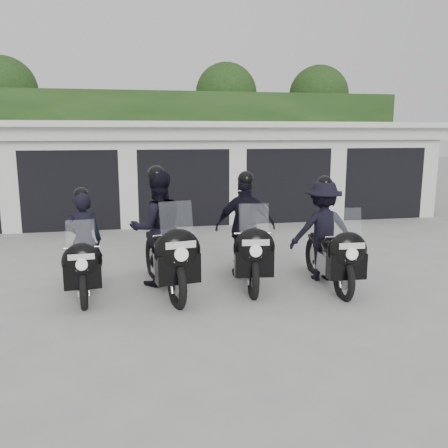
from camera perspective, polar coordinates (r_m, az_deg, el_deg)
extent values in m
plane|color=#9F9F9A|center=(8.46, -0.24, -7.34)|extent=(80.00, 80.00, 0.00)
cube|color=silver|center=(16.50, -6.09, 6.51)|extent=(16.00, 6.00, 2.80)
cube|color=silver|center=(16.26, -6.13, 11.66)|extent=(16.40, 6.80, 0.16)
cube|color=silver|center=(13.22, -4.81, 10.87)|extent=(16.40, 0.12, 0.40)
cube|color=black|center=(13.69, -4.75, 0.22)|extent=(16.00, 0.06, 0.24)
cube|color=silver|center=(13.93, -24.35, 4.80)|extent=(0.50, 0.50, 2.80)
cube|color=black|center=(14.74, -17.49, 4.37)|extent=(2.60, 2.60, 2.20)
cube|color=silver|center=(13.62, -18.26, 9.74)|extent=(2.60, 0.50, 0.60)
cube|color=silver|center=(13.59, -11.46, 5.42)|extent=(0.50, 0.50, 2.80)
cube|color=black|center=(14.75, -5.39, 4.83)|extent=(2.60, 2.60, 2.20)
cube|color=silver|center=(13.62, -5.00, 10.24)|extent=(2.60, 0.50, 0.60)
cube|color=silver|center=(13.94, 1.44, 5.76)|extent=(0.50, 0.50, 2.80)
cube|color=black|center=(15.39, 6.21, 5.07)|extent=(2.60, 2.60, 2.20)
cube|color=silver|center=(14.32, 7.62, 10.22)|extent=(2.60, 0.50, 0.60)
cube|color=silver|center=(14.95, 13.17, 5.83)|extent=(0.50, 0.50, 2.80)
cube|color=black|center=(16.60, 16.50, 5.11)|extent=(2.60, 2.60, 2.20)
cube|color=silver|center=(15.61, 18.60, 9.80)|extent=(2.60, 0.50, 0.60)
cube|color=silver|center=(16.48, 23.06, 5.70)|extent=(0.50, 0.50, 2.80)
cube|color=#173312|center=(20.45, -7.24, 9.43)|extent=(20.00, 2.00, 4.30)
sphere|color=#173312|center=(22.49, -25.01, 14.39)|extent=(2.80, 2.80, 2.80)
cylinder|color=black|center=(22.45, -24.44, 7.39)|extent=(0.24, 0.24, 3.30)
sphere|color=#173312|center=(22.42, 0.25, 15.39)|extent=(2.80, 2.80, 2.80)
cylinder|color=black|center=(22.38, 0.25, 8.35)|extent=(0.24, 0.24, 3.30)
sphere|color=#173312|center=(23.75, 11.32, 14.93)|extent=(2.80, 2.80, 2.80)
cylinder|color=black|center=(23.71, 11.07, 8.30)|extent=(0.24, 0.24, 3.30)
torus|color=black|center=(7.66, -16.51, -7.45)|extent=(0.14, 0.70, 0.70)
torus|color=black|center=(8.98, -16.27, -4.74)|extent=(0.14, 0.70, 0.70)
cube|color=#A1A1A6|center=(8.32, -16.40, -5.51)|extent=(0.28, 0.54, 0.31)
cube|color=black|center=(8.34, -16.35, -6.55)|extent=(0.14, 1.24, 0.06)
ellipsoid|color=black|center=(8.08, -16.56, -3.62)|extent=(0.34, 0.57, 0.28)
cube|color=black|center=(8.47, -16.49, -2.81)|extent=(0.28, 0.54, 0.10)
ellipsoid|color=black|center=(7.46, -16.71, -4.36)|extent=(0.62, 0.35, 0.57)
cube|color=black|center=(7.52, -16.62, -5.97)|extent=(0.56, 0.24, 0.38)
cube|color=#B2BFC6|center=(7.40, -16.87, -1.44)|extent=(0.43, 0.13, 0.49)
cylinder|color=silver|center=(7.60, -16.74, -2.74)|extent=(0.54, 0.06, 0.03)
cube|color=silver|center=(7.27, -16.80, -3.81)|extent=(0.38, 0.04, 0.09)
cube|color=silver|center=(7.35, -16.72, -5.06)|extent=(0.17, 0.02, 0.10)
imported|color=black|center=(8.46, -16.53, -1.92)|extent=(0.63, 0.43, 1.68)
sphere|color=black|center=(8.33, -16.82, 3.36)|extent=(0.26, 0.26, 0.26)
torus|color=black|center=(7.43, -5.72, -7.14)|extent=(0.26, 0.85, 0.84)
torus|color=black|center=(8.97, -8.56, -4.04)|extent=(0.26, 0.85, 0.84)
cube|color=#A1A1A6|center=(8.19, -7.33, -4.86)|extent=(0.40, 0.67, 0.37)
cube|color=black|center=(8.22, -7.26, -6.14)|extent=(0.34, 1.49, 0.07)
ellipsoid|color=black|center=(7.91, -7.06, -2.51)|extent=(0.48, 0.71, 0.33)
cube|color=black|center=(8.37, -7.89, -1.62)|extent=(0.40, 0.67, 0.11)
ellipsoid|color=black|center=(7.19, -5.61, -3.27)|extent=(0.78, 0.49, 0.69)
cube|color=black|center=(7.26, -5.57, -5.29)|extent=(0.70, 0.36, 0.46)
cube|color=#B2BFC6|center=(7.13, -5.75, 0.38)|extent=(0.52, 0.22, 0.59)
cylinder|color=silver|center=(7.36, -6.12, -1.30)|extent=(0.64, 0.14, 0.03)
cube|color=silver|center=(6.98, -5.20, -2.54)|extent=(0.46, 0.09, 0.10)
cube|color=silver|center=(7.06, -5.25, -4.11)|extent=(0.21, 0.05, 0.11)
imported|color=black|center=(8.36, -7.95, -0.53)|extent=(1.09, 0.91, 2.01)
sphere|color=black|center=(8.23, -8.13, 5.93)|extent=(0.31, 0.31, 0.31)
torus|color=black|center=(7.82, 3.51, -6.34)|extent=(0.22, 0.79, 0.79)
torus|color=black|center=(9.30, 2.22, -3.52)|extent=(0.22, 0.79, 0.79)
cube|color=#A1A1A6|center=(8.56, 2.80, -4.28)|extent=(0.35, 0.62, 0.34)
cube|color=black|center=(8.58, 2.80, -5.43)|extent=(0.26, 1.40, 0.06)
ellipsoid|color=black|center=(8.29, 2.98, -2.17)|extent=(0.42, 0.66, 0.31)
cube|color=black|center=(8.74, 2.60, -1.35)|extent=(0.35, 0.62, 0.11)
ellipsoid|color=black|center=(7.60, 3.64, -2.89)|extent=(0.72, 0.44, 0.65)
cube|color=black|center=(7.67, 3.62, -4.68)|extent=(0.65, 0.31, 0.43)
cube|color=#B2BFC6|center=(7.54, 3.65, 0.35)|extent=(0.49, 0.18, 0.55)
cylinder|color=silver|center=(7.77, 3.44, -1.12)|extent=(0.60, 0.11, 0.03)
cube|color=silver|center=(7.40, 3.85, -2.25)|extent=(0.43, 0.07, 0.10)
cube|color=silver|center=(7.47, 3.80, -3.64)|extent=(0.19, 0.04, 0.11)
imported|color=black|center=(8.73, 2.59, -0.37)|extent=(1.18, 0.77, 1.89)
sphere|color=black|center=(8.60, 2.64, 5.43)|extent=(0.29, 0.29, 0.29)
torus|color=black|center=(7.96, 14.21, -6.44)|extent=(0.16, 0.76, 0.76)
torus|color=black|center=(9.30, 10.72, -3.78)|extent=(0.16, 0.76, 0.76)
cube|color=#A1A1A6|center=(8.62, 12.30, -4.51)|extent=(0.30, 0.59, 0.33)
cube|color=black|center=(8.65, 12.30, -5.60)|extent=(0.16, 1.35, 0.06)
ellipsoid|color=black|center=(8.38, 12.81, -2.49)|extent=(0.37, 0.62, 0.30)
cube|color=black|center=(8.78, 11.79, -1.69)|extent=(0.30, 0.59, 0.10)
ellipsoid|color=black|center=(7.75, 14.61, -3.17)|extent=(0.67, 0.38, 0.62)
cube|color=black|center=(7.81, 14.52, -4.87)|extent=(0.62, 0.26, 0.42)
cube|color=#B2BFC6|center=(7.69, 14.67, -0.11)|extent=(0.46, 0.15, 0.53)
cylinder|color=silver|center=(7.90, 14.09, -1.50)|extent=(0.58, 0.06, 0.03)
cube|color=silver|center=(7.57, 15.16, -2.57)|extent=(0.42, 0.04, 0.09)
cube|color=silver|center=(7.64, 15.00, -3.88)|extent=(0.19, 0.03, 0.10)
imported|color=black|center=(8.77, 11.78, -0.75)|extent=(1.21, 0.68, 1.82)
sphere|color=black|center=(8.64, 12.00, 4.81)|extent=(0.28, 0.28, 0.28)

